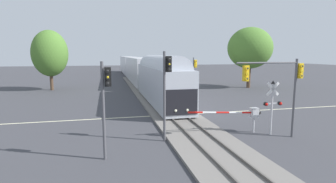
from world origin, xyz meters
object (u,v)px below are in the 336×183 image
Objects in this scene: crossing_signal_mast at (272,102)px; maple_right_background at (250,48)px; commuter_train at (137,69)px; pine_left_background at (50,53)px; traffic_signal_near_right at (279,79)px; traffic_signal_near_left at (106,95)px; crossing_gate_near at (247,113)px; traffic_signal_median at (166,82)px; traffic_signal_far_side at (194,71)px.

maple_right_background is at bearing 63.17° from crossing_signal_mast.
commuter_train is 7.19× the size of pine_left_background.
traffic_signal_near_left is (-11.06, -1.05, -0.49)m from traffic_signal_near_right.
crossing_gate_near is at bearing 15.23° from traffic_signal_near_left.
pine_left_background is at bearing 172.35° from maple_right_background.
pine_left_background reaches higher than traffic_signal_median.
pine_left_background is at bearing 123.50° from crossing_gate_near.
maple_right_background is at bearing -7.65° from pine_left_background.
pine_left_background is at bearing 149.78° from traffic_signal_far_side.
commuter_train is at bearing 80.96° from traffic_signal_near_left.
commuter_train is at bearing 28.65° from pine_left_background.
traffic_signal_median is (-7.49, -16.41, 0.41)m from traffic_signal_far_side.
maple_right_background is 31.95m from pine_left_background.
traffic_signal_far_side is 0.56× the size of pine_left_background.
commuter_train is 12.07× the size of crossing_gate_near.
traffic_signal_far_side is 22.79m from pine_left_background.
crossing_gate_near is 1.04× the size of traffic_signal_near_right.
traffic_signal_near_right is 1.01× the size of traffic_signal_near_left.
commuter_train is 12.54× the size of traffic_signal_near_right.
crossing_signal_mast is 0.38× the size of maple_right_background.
traffic_signal_near_right is (1.30, -1.60, 2.59)m from crossing_gate_near.
traffic_signal_near_left is at bearing -99.04° from commuter_train.
pine_left_background reaches higher than traffic_signal_near_left.
traffic_signal_median reaches higher than commuter_train.
crossing_signal_mast is 7.60m from traffic_signal_median.
maple_right_background is (13.54, 23.11, 5.17)m from crossing_gate_near.
crossing_signal_mast is 34.46m from pine_left_background.
traffic_signal_near_left reaches higher than crossing_signal_mast.
traffic_signal_median is at bearing -129.65° from maple_right_background.
traffic_signal_median is 30.74m from maple_right_background.
pine_left_background is (-19.60, 11.41, 2.24)m from traffic_signal_far_side.
traffic_signal_median is at bearing 177.28° from crossing_signal_mast.
pine_left_background is at bearing 123.84° from traffic_signal_near_right.
traffic_signal_median is (-7.43, 0.35, 1.54)m from crossing_signal_mast.
traffic_signal_near_right is (-0.18, -17.55, 0.54)m from traffic_signal_far_side.
commuter_train is at bearing 96.05° from crossing_gate_near.
traffic_signal_near_right is 7.39m from traffic_signal_median.
crossing_signal_mast is 1.85m from traffic_signal_near_right.
crossing_gate_near is at bearing 4.46° from traffic_signal_median.
crossing_gate_near is 3.32m from traffic_signal_near_right.
pine_left_background is at bearing 124.75° from crossing_signal_mast.
crossing_signal_mast is at bearing -81.84° from commuter_train.
pine_left_background reaches higher than traffic_signal_near_right.
commuter_train is 35.78m from traffic_signal_median.
crossing_gate_near is 1.89m from crossing_signal_mast.
traffic_signal_median is 0.63× the size of pine_left_background.
commuter_train is at bearing 144.96° from maple_right_background.
maple_right_background reaches higher than commuter_train.
pine_left_background reaches higher than commuter_train.
crossing_signal_mast reaches higher than crossing_gate_near.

